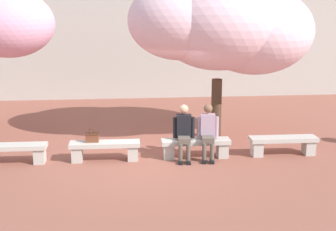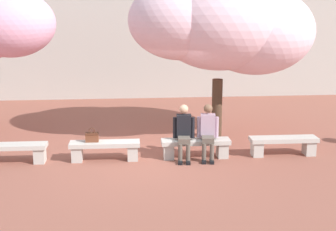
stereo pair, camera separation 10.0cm
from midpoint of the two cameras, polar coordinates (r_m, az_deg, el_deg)
The scene contains 9 objects.
ground_plane at distance 11.10m, azimuth -2.36°, elevation -5.32°, with size 100.00×100.00×0.00m, color #8E5142.
stone_bench_west_end at distance 11.30m, azimuth -18.87°, elevation -4.12°, with size 1.63×0.44×0.45m.
stone_bench_near_west at distance 11.01m, azimuth -7.95°, elevation -3.98°, with size 1.63×0.44×0.45m.
stone_bench_center at distance 11.12m, azimuth 3.14°, elevation -3.68°, with size 1.63×0.44×0.45m.
stone_bench_near_east at distance 11.64m, azimuth 13.62°, elevation -3.28°, with size 1.63×0.44×0.45m.
person_seated_left at distance 10.92m, azimuth 1.69°, elevation -1.80°, with size 0.51×0.70×1.29m.
person_seated_right at distance 11.01m, azimuth 4.63°, elevation -1.72°, with size 0.51×0.72×1.29m.
handbag at distance 10.97m, azimuth -9.51°, elevation -2.56°, with size 0.30×0.15×0.34m.
cherry_tree_main at distance 12.49m, azimuth 6.57°, elevation 10.97°, with size 4.93×3.72×4.43m.
Camera 1 is at (-0.65, -10.51, 3.52)m, focal length 50.00 mm.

